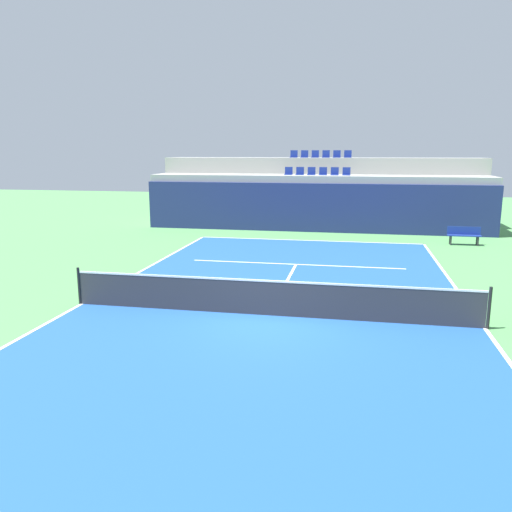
# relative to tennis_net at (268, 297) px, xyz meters

# --- Properties ---
(ground_plane) EXTENTS (80.00, 80.00, 0.00)m
(ground_plane) POSITION_rel_tennis_net_xyz_m (0.00, 0.00, -0.51)
(ground_plane) COLOR #4C8C4C
(court_surface) EXTENTS (11.00, 24.00, 0.01)m
(court_surface) POSITION_rel_tennis_net_xyz_m (0.00, 0.00, -0.50)
(court_surface) COLOR #1E4C99
(court_surface) RESTS_ON ground_plane
(baseline_far) EXTENTS (11.00, 0.10, 0.00)m
(baseline_far) POSITION_rel_tennis_net_xyz_m (0.00, 11.95, -0.50)
(baseline_far) COLOR white
(baseline_far) RESTS_ON court_surface
(sideline_left) EXTENTS (0.10, 24.00, 0.00)m
(sideline_left) POSITION_rel_tennis_net_xyz_m (-5.45, 0.00, -0.50)
(sideline_left) COLOR white
(sideline_left) RESTS_ON court_surface
(sideline_right) EXTENTS (0.10, 24.00, 0.00)m
(sideline_right) POSITION_rel_tennis_net_xyz_m (5.45, 0.00, -0.50)
(sideline_right) COLOR white
(sideline_right) RESTS_ON court_surface
(service_line_far) EXTENTS (8.26, 0.10, 0.00)m
(service_line_far) POSITION_rel_tennis_net_xyz_m (0.00, 6.40, -0.50)
(service_line_far) COLOR white
(service_line_far) RESTS_ON court_surface
(centre_service_line) EXTENTS (0.10, 6.40, 0.00)m
(centre_service_line) POSITION_rel_tennis_net_xyz_m (0.00, 3.20, -0.50)
(centre_service_line) COLOR white
(centre_service_line) RESTS_ON court_surface
(back_wall) EXTENTS (18.92, 0.30, 2.64)m
(back_wall) POSITION_rel_tennis_net_xyz_m (0.00, 14.85, 0.81)
(back_wall) COLOR navy
(back_wall) RESTS_ON ground_plane
(stands_tier_lower) EXTENTS (18.92, 2.40, 3.02)m
(stands_tier_lower) POSITION_rel_tennis_net_xyz_m (0.00, 16.20, 1.00)
(stands_tier_lower) COLOR #9E9E99
(stands_tier_lower) RESTS_ON ground_plane
(stands_tier_upper) EXTENTS (18.92, 2.40, 3.96)m
(stands_tier_upper) POSITION_rel_tennis_net_xyz_m (0.00, 18.60, 1.47)
(stands_tier_upper) COLOR #9E9E99
(stands_tier_upper) RESTS_ON ground_plane
(seating_row_lower) EXTENTS (3.69, 0.44, 0.44)m
(seating_row_lower) POSITION_rel_tennis_net_xyz_m (-0.00, 16.29, 2.64)
(seating_row_lower) COLOR navy
(seating_row_lower) RESTS_ON stands_tier_lower
(seating_row_upper) EXTENTS (3.69, 0.44, 0.44)m
(seating_row_upper) POSITION_rel_tennis_net_xyz_m (-0.00, 18.69, 3.58)
(seating_row_upper) COLOR navy
(seating_row_upper) RESTS_ON stands_tier_upper
(tennis_net) EXTENTS (11.08, 0.08, 1.07)m
(tennis_net) POSITION_rel_tennis_net_xyz_m (0.00, 0.00, 0.00)
(tennis_net) COLOR black
(tennis_net) RESTS_ON court_surface
(player_bench) EXTENTS (1.50, 0.40, 0.85)m
(player_bench) POSITION_rel_tennis_net_xyz_m (7.26, 12.23, -0.00)
(player_bench) COLOR navy
(player_bench) RESTS_ON ground_plane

